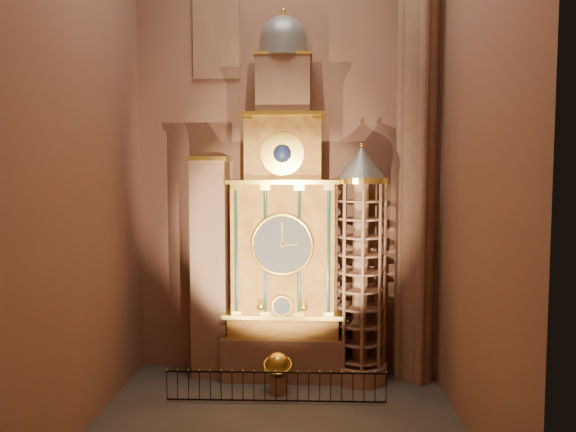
# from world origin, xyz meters

# --- Properties ---
(floor) EXTENTS (14.00, 14.00, 0.00)m
(floor) POSITION_xyz_m (0.00, 0.00, 0.00)
(floor) COLOR #383330
(floor) RESTS_ON ground
(wall_back) EXTENTS (22.00, 0.00, 22.00)m
(wall_back) POSITION_xyz_m (0.00, 6.00, 11.00)
(wall_back) COLOR #8F5D4D
(wall_back) RESTS_ON floor
(wall_left) EXTENTS (0.00, 22.00, 22.00)m
(wall_left) POSITION_xyz_m (-7.00, 0.00, 11.00)
(wall_left) COLOR #8F5D4D
(wall_left) RESTS_ON floor
(wall_right) EXTENTS (0.00, 22.00, 22.00)m
(wall_right) POSITION_xyz_m (7.00, 0.00, 11.00)
(wall_right) COLOR #8F5D4D
(wall_right) RESTS_ON floor
(astronomical_clock) EXTENTS (5.60, 2.41, 16.70)m
(astronomical_clock) POSITION_xyz_m (0.00, 4.96, 6.68)
(astronomical_clock) COLOR #8C634C
(astronomical_clock) RESTS_ON floor
(portrait_tower) EXTENTS (1.80, 1.60, 10.20)m
(portrait_tower) POSITION_xyz_m (-3.40, 4.98, 5.15)
(portrait_tower) COLOR #8C634C
(portrait_tower) RESTS_ON floor
(stair_turret) EXTENTS (2.50, 2.50, 10.80)m
(stair_turret) POSITION_xyz_m (3.50, 4.70, 5.27)
(stair_turret) COLOR #8C634C
(stair_turret) RESTS_ON floor
(gothic_pier) EXTENTS (2.04, 2.04, 22.00)m
(gothic_pier) POSITION_xyz_m (6.10, 5.00, 11.00)
(gothic_pier) COLOR #8C634C
(gothic_pier) RESTS_ON floor
(stained_glass_window) EXTENTS (2.20, 0.14, 5.20)m
(stained_glass_window) POSITION_xyz_m (-3.20, 5.92, 16.50)
(stained_glass_window) COLOR navy
(stained_glass_window) RESTS_ON wall_back
(celestial_globe) EXTENTS (1.24, 1.17, 1.78)m
(celestial_globe) POSITION_xyz_m (-0.14, 2.97, 1.07)
(celestial_globe) COLOR #8C634C
(celestial_globe) RESTS_ON floor
(iron_railing) EXTENTS (9.00, 0.20, 1.26)m
(iron_railing) POSITION_xyz_m (-0.15, 1.99, 0.68)
(iron_railing) COLOR black
(iron_railing) RESTS_ON floor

